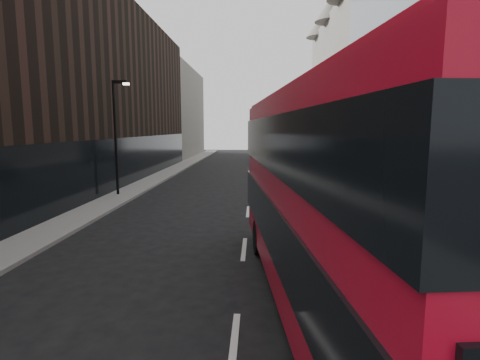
# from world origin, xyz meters

# --- Properties ---
(sidewalk_right) EXTENTS (3.00, 80.00, 0.15)m
(sidewalk_right) POSITION_xyz_m (7.50, 25.00, 0.07)
(sidewalk_right) COLOR slate
(sidewalk_right) RESTS_ON ground
(sidewalk_left) EXTENTS (2.00, 80.00, 0.15)m
(sidewalk_left) POSITION_xyz_m (-8.00, 25.00, 0.07)
(sidewalk_left) COLOR slate
(sidewalk_left) RESTS_ON ground
(building_modern_block) EXTENTS (5.03, 22.00, 20.00)m
(building_modern_block) POSITION_xyz_m (11.47, 21.00, 9.90)
(building_modern_block) COLOR #92989C
(building_modern_block) RESTS_ON ground
(building_victorian) EXTENTS (6.50, 24.00, 21.00)m
(building_victorian) POSITION_xyz_m (11.38, 44.00, 9.66)
(building_victorian) COLOR slate
(building_victorian) RESTS_ON ground
(building_left_mid) EXTENTS (5.00, 24.00, 14.00)m
(building_left_mid) POSITION_xyz_m (-11.50, 30.00, 7.00)
(building_left_mid) COLOR black
(building_left_mid) RESTS_ON ground
(building_left_far) EXTENTS (5.00, 20.00, 13.00)m
(building_left_far) POSITION_xyz_m (-11.50, 52.00, 6.50)
(building_left_far) COLOR slate
(building_left_far) RESTS_ON ground
(street_lamp) EXTENTS (1.06, 0.22, 7.00)m
(street_lamp) POSITION_xyz_m (-8.22, 18.00, 4.18)
(street_lamp) COLOR black
(street_lamp) RESTS_ON sidewalk_left
(red_bus) EXTENTS (4.26, 12.82, 5.09)m
(red_bus) POSITION_xyz_m (2.21, 3.69, 2.83)
(red_bus) COLOR #B50B21
(red_bus) RESTS_ON ground
(grey_bus) EXTENTS (2.83, 10.03, 3.21)m
(grey_bus) POSITION_xyz_m (2.53, 45.21, 1.72)
(grey_bus) COLOR black
(grey_bus) RESTS_ON ground
(car_a) EXTENTS (2.20, 4.56, 1.50)m
(car_a) POSITION_xyz_m (1.70, 19.60, 0.75)
(car_a) COLOR black
(car_a) RESTS_ON ground
(car_b) EXTENTS (1.67, 4.08, 1.32)m
(car_b) POSITION_xyz_m (3.82, 24.55, 0.66)
(car_b) COLOR gray
(car_b) RESTS_ON ground
(car_c) EXTENTS (2.02, 4.59, 1.31)m
(car_c) POSITION_xyz_m (2.78, 24.00, 0.66)
(car_c) COLOR black
(car_c) RESTS_ON ground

